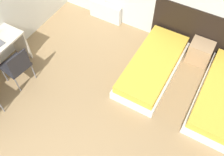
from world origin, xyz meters
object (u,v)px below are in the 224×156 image
object	(u,v)px
bed_near_door	(223,96)
nightstand	(200,52)
chair_near_laptop	(17,65)
bed_near_window	(153,66)

from	to	relation	value
bed_near_door	nightstand	world-z (taller)	nightstand
bed_near_door	chair_near_laptop	bearing A→B (deg)	-157.31
bed_near_window	chair_near_laptop	bearing A→B (deg)	-145.22
bed_near_door	nightstand	bearing A→B (deg)	131.77
bed_near_window	bed_near_door	size ratio (longest dim) A/B	1.00
bed_near_door	bed_near_window	bearing A→B (deg)	180.00
bed_near_window	bed_near_door	bearing A→B (deg)	0.00
nightstand	chair_near_laptop	distance (m)	3.67
chair_near_laptop	nightstand	bearing A→B (deg)	46.67
bed_near_door	nightstand	xyz separation A→B (m)	(-0.71, 0.79, 0.06)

